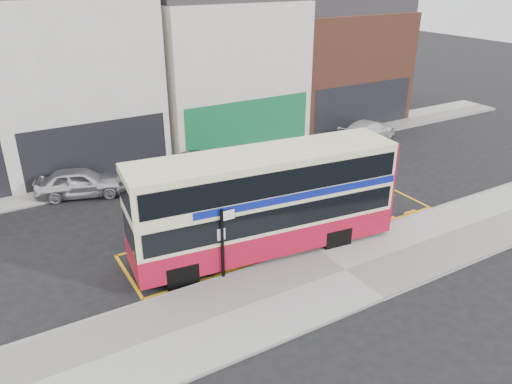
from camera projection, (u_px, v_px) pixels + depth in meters
ground at (309, 246)px, 20.29m from camera, size 120.00×120.00×0.00m
pavement at (345, 271)px, 18.46m from camera, size 40.00×4.00×0.15m
kerb at (314, 248)px, 19.97m from camera, size 40.00×0.15×0.15m
far_pavement at (197, 161)px, 28.89m from camera, size 50.00×3.00×0.15m
road_markings at (287, 229)px, 21.54m from camera, size 14.00×3.40×0.01m
terrace_left at (70, 67)px, 27.30m from camera, size 8.00×8.01×11.80m
terrace_green_shop at (218, 58)px, 31.56m from camera, size 9.00×8.01×11.30m
terrace_right at (330, 54)px, 35.92m from camera, size 9.00×8.01×10.30m
double_decker_bus at (265, 201)px, 19.06m from camera, size 10.58×3.55×4.15m
bus_stop_post at (224, 236)px, 17.38m from camera, size 0.67×0.12×2.70m
car_silver at (80, 182)px, 24.40m from camera, size 4.56×2.93×1.44m
car_grey at (201, 164)px, 26.77m from camera, size 4.02×1.67×1.29m
car_white at (368, 131)px, 31.96m from camera, size 5.22×3.48×1.40m
street_tree_right at (305, 88)px, 32.54m from camera, size 2.10×2.10×4.54m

